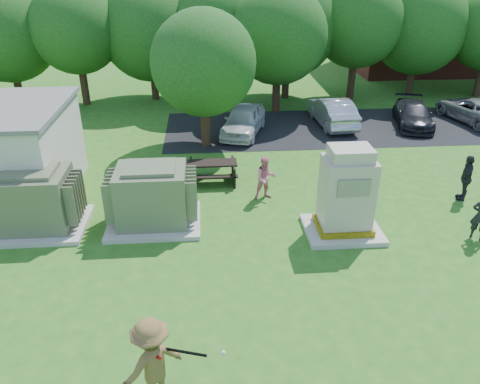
{
  "coord_description": "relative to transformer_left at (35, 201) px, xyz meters",
  "views": [
    {
      "loc": [
        -1.02,
        -9.04,
        7.96
      ],
      "look_at": [
        0.0,
        4.0,
        1.3
      ],
      "focal_mm": 35.0,
      "sensor_mm": 36.0,
      "label": 1
    }
  ],
  "objects": [
    {
      "name": "ground",
      "position": [
        6.5,
        -4.5,
        -0.97
      ],
      "size": [
        120.0,
        120.0,
        0.0
      ],
      "primitive_type": "plane",
      "color": "#2D6619",
      "rests_on": "ground"
    },
    {
      "name": "brick_building",
      "position": [
        24.5,
        22.5,
        3.03
      ],
      "size": [
        15.0,
        8.0,
        8.0
      ],
      "primitive_type": "cube",
      "color": "maroon",
      "rests_on": "ground"
    },
    {
      "name": "parking_strip",
      "position": [
        13.5,
        9.0,
        -0.96
      ],
      "size": [
        20.0,
        6.0,
        0.01
      ],
      "primitive_type": "cube",
      "color": "#232326",
      "rests_on": "ground"
    },
    {
      "name": "transformer_left",
      "position": [
        0.0,
        0.0,
        0.0
      ],
      "size": [
        3.0,
        2.4,
        2.07
      ],
      "color": "beige",
      "rests_on": "ground"
    },
    {
      "name": "transformer_right",
      "position": [
        3.7,
        0.0,
        0.0
      ],
      "size": [
        3.0,
        2.4,
        2.07
      ],
      "color": "beige",
      "rests_on": "ground"
    },
    {
      "name": "generator_cabinet",
      "position": [
        9.75,
        -1.03,
        0.3
      ],
      "size": [
        2.39,
        1.95,
        2.91
      ],
      "color": "beige",
      "rests_on": "ground"
    },
    {
      "name": "picnic_table",
      "position": [
        5.7,
        3.05,
        -0.46
      ],
      "size": [
        1.91,
        1.43,
        0.82
      ],
      "color": "black",
      "rests_on": "ground"
    },
    {
      "name": "batter",
      "position": [
        4.32,
        -6.96,
        0.04
      ],
      "size": [
        1.49,
        1.35,
        2.01
      ],
      "primitive_type": "imported",
      "rotation": [
        0.0,
        0.0,
        3.75
      ],
      "color": "brown",
      "rests_on": "ground"
    },
    {
      "name": "person_at_picnic",
      "position": [
        7.58,
        1.5,
        -0.17
      ],
      "size": [
        0.88,
        0.74,
        1.61
      ],
      "primitive_type": "imported",
      "rotation": [
        0.0,
        0.0,
        0.18
      ],
      "color": "pink",
      "rests_on": "ground"
    },
    {
      "name": "person_walking_right",
      "position": [
        14.71,
        0.88,
        -0.12
      ],
      "size": [
        0.77,
        1.08,
        1.7
      ],
      "primitive_type": "imported",
      "rotation": [
        0.0,
        0.0,
        4.31
      ],
      "color": "#242429",
      "rests_on": "ground"
    },
    {
      "name": "car_white",
      "position": [
        7.37,
        8.44,
        -0.27
      ],
      "size": [
        2.84,
        4.43,
        1.4
      ],
      "primitive_type": "imported",
      "rotation": [
        0.0,
        0.0,
        -0.31
      ],
      "color": "silver",
      "rests_on": "ground"
    },
    {
      "name": "car_silver_a",
      "position": [
        12.07,
        9.44,
        -0.26
      ],
      "size": [
        1.79,
        4.42,
        1.43
      ],
      "primitive_type": "imported",
      "rotation": [
        0.0,
        0.0,
        3.21
      ],
      "color": "#BCBCC1",
      "rests_on": "ground"
    },
    {
      "name": "car_dark",
      "position": [
        16.22,
        9.01,
        -0.37
      ],
      "size": [
        2.59,
        4.39,
        1.19
      ],
      "primitive_type": "imported",
      "rotation": [
        0.0,
        0.0,
        -0.24
      ],
      "color": "black",
      "rests_on": "ground"
    },
    {
      "name": "car_silver_b",
      "position": [
        19.7,
        9.49,
        -0.35
      ],
      "size": [
        2.97,
        4.78,
        1.23
      ],
      "primitive_type": "imported",
      "rotation": [
        0.0,
        0.0,
        3.36
      ],
      "color": "#ABABAF",
      "rests_on": "ground"
    },
    {
      "name": "batting_equipment",
      "position": [
        4.97,
        -7.02,
        0.28
      ],
      "size": [
        1.42,
        0.49,
        0.46
      ],
      "color": "black",
      "rests_on": "ground"
    },
    {
      "name": "tree_row",
      "position": [
        8.25,
        14.0,
        3.18
      ],
      "size": [
        41.3,
        13.3,
        7.3
      ],
      "color": "#47301E",
      "rests_on": "ground"
    }
  ]
}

